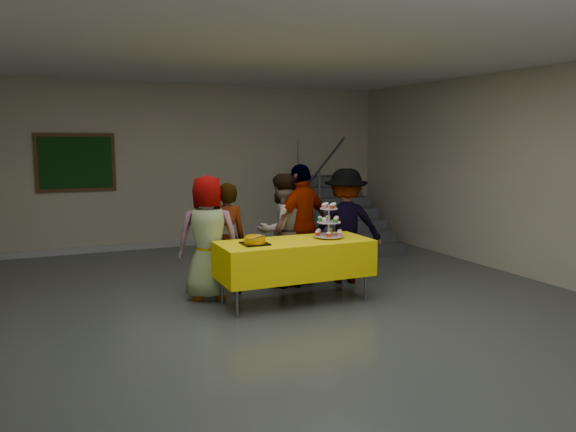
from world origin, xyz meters
name	(u,v)px	position (x,y,z in m)	size (l,w,h in m)	color
room_shell	(291,126)	(0.00, 0.02, 2.13)	(10.00, 10.04, 3.02)	#4C514C
bake_table	(295,258)	(0.40, 0.80, 0.56)	(1.88, 0.78, 0.77)	#595960
cupcake_stand	(329,224)	(0.87, 0.81, 0.95)	(0.38, 0.38, 0.44)	silver
bear_cake	(255,239)	(-0.13, 0.77, 0.83)	(0.32, 0.36, 0.12)	black
schoolchild_a	(208,238)	(-0.53, 1.37, 0.78)	(0.76, 0.50, 1.56)	slate
schoolchild_b	(226,239)	(-0.26, 1.48, 0.73)	(0.53, 0.35, 1.45)	slate
schoolchild_c	(281,230)	(0.56, 1.60, 0.77)	(0.75, 0.58, 1.54)	slate
schoolchild_d	(302,225)	(0.83, 1.52, 0.83)	(0.98, 0.41, 1.67)	slate
schoolchild_e	(346,226)	(1.46, 1.42, 0.80)	(1.03, 0.59, 1.60)	slate
staircase	(332,218)	(2.70, 4.13, 0.49)	(1.30, 2.40, 2.04)	#424447
noticeboard	(76,163)	(-1.84, 4.96, 1.60)	(1.30, 0.05, 1.00)	#472B16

